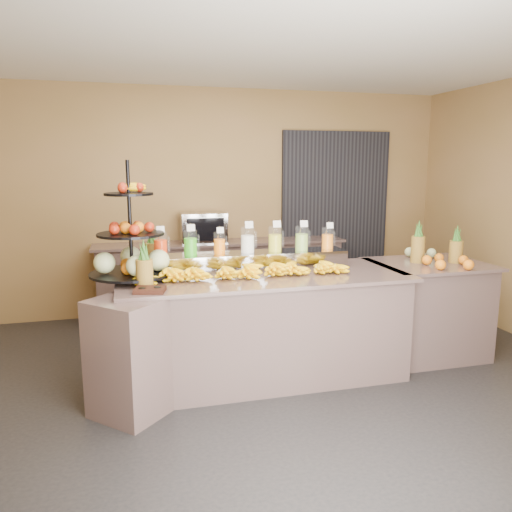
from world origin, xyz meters
name	(u,v)px	position (x,y,z in m)	size (l,w,h in m)	color
ground	(273,390)	(0.00, 0.00, 0.00)	(6.00, 6.00, 0.00)	black
room_envelope	(270,164)	(0.19, 0.79, 1.88)	(6.04, 5.02, 2.82)	olive
buffet_counter	(252,328)	(-0.12, 0.26, 0.47)	(2.75, 1.25, 0.93)	#886662
right_counter	(426,308)	(1.70, 0.40, 0.47)	(1.08, 0.88, 0.93)	#886662
back_ledge	(222,278)	(0.00, 2.25, 0.47)	(3.10, 0.55, 0.93)	#886662
pitcher_tray	(248,261)	(-0.08, 0.58, 1.01)	(1.85, 0.30, 0.15)	gray
juice_pitcher_orange_a	(161,246)	(-0.86, 0.58, 1.18)	(0.12, 0.12, 0.28)	silver
juice_pitcher_green	(190,244)	(-0.60, 0.58, 1.18)	(0.12, 0.13, 0.29)	silver
juice_pitcher_orange_b	(219,244)	(-0.34, 0.58, 1.17)	(0.11, 0.11, 0.26)	silver
juice_pitcher_milk	(248,241)	(-0.08, 0.58, 1.18)	(0.13, 0.13, 0.30)	silver
juice_pitcher_lemon	(275,240)	(0.18, 0.58, 1.18)	(0.13, 0.13, 0.30)	silver
juice_pitcher_lime	(302,240)	(0.44, 0.58, 1.18)	(0.12, 0.13, 0.30)	silver
juice_pitcher_orange_c	(327,239)	(0.70, 0.58, 1.17)	(0.11, 0.11, 0.27)	silver
banana_heap	(247,269)	(-0.16, 0.25, 1.00)	(1.88, 0.17, 0.16)	yellow
fruit_stand	(138,250)	(-1.06, 0.40, 1.18)	(0.76, 0.76, 0.98)	black
condiment_caddy	(150,290)	(-0.99, -0.06, 0.95)	(0.22, 0.17, 0.03)	black
pineapple_left_a	(144,270)	(-1.02, 0.10, 1.07)	(0.13, 0.13, 0.38)	brown
pineapple_left_b	(152,253)	(-0.92, 0.80, 1.08)	(0.13, 0.13, 0.40)	brown
right_fruit_pile	(441,256)	(1.75, 0.29, 1.01)	(0.49, 0.46, 0.26)	brown
oven_warmer	(203,227)	(-0.23, 2.25, 1.11)	(0.54, 0.38, 0.36)	gray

